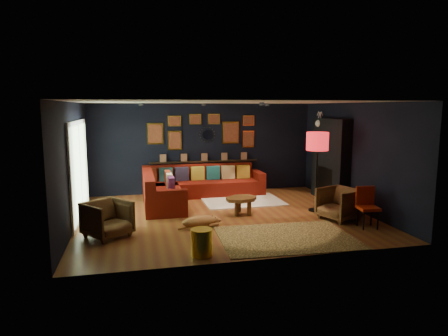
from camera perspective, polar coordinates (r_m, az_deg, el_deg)
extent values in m
plane|color=brown|center=(9.31, 0.12, -6.84)|extent=(6.50, 6.50, 0.00)
plane|color=black|center=(11.72, -2.90, 2.84)|extent=(6.50, 0.00, 6.50)
plane|color=black|center=(6.43, 5.65, -2.03)|extent=(6.50, 0.00, 6.50)
plane|color=black|center=(8.90, -20.71, 0.43)|extent=(0.00, 5.50, 5.50)
plane|color=black|center=(10.27, 18.09, 1.59)|extent=(0.00, 5.50, 5.50)
plane|color=silver|center=(8.97, 0.13, 9.38)|extent=(6.50, 6.50, 0.00)
cube|color=#681109|center=(11.37, -3.41, -2.91)|extent=(3.20, 0.95, 0.42)
cube|color=#681109|center=(11.64, -3.72, -0.54)|extent=(3.20, 0.24, 0.46)
cube|color=#681109|center=(11.74, 4.80, -2.01)|extent=(0.22, 0.95, 0.64)
cube|color=#681109|center=(10.17, -8.66, -4.38)|extent=(0.95, 2.20, 0.42)
cube|color=#681109|center=(10.07, -10.73, -2.13)|extent=(0.24, 2.20, 0.46)
cube|color=#681109|center=(9.17, -8.21, -5.10)|extent=(0.95, 0.22, 0.64)
cube|color=maroon|center=(11.30, -10.58, -1.00)|extent=(0.38, 0.14, 0.38)
cube|color=#234D51|center=(11.33, -8.30, -0.92)|extent=(0.38, 0.14, 0.38)
cube|color=#292843|center=(11.37, -6.04, -0.84)|extent=(0.38, 0.14, 0.38)
cube|color=gold|center=(11.43, -3.80, -0.76)|extent=(0.38, 0.14, 0.38)
cube|color=#1B666F|center=(11.51, -1.59, -0.68)|extent=(0.38, 0.14, 0.38)
cube|color=tan|center=(11.60, 0.59, -0.60)|extent=(0.38, 0.14, 0.38)
cube|color=#B18825|center=(11.72, 2.73, -0.52)|extent=(0.38, 0.14, 0.38)
cube|color=maroon|center=(10.79, -8.04, -1.40)|extent=(0.14, 0.38, 0.38)
cube|color=#BBB28F|center=(10.30, -7.80, -1.87)|extent=(0.14, 0.38, 0.38)
cube|color=#5E2A62|center=(9.81, -7.54, -2.39)|extent=(0.14, 0.38, 0.38)
cube|color=black|center=(11.70, -2.83, 0.95)|extent=(3.20, 0.12, 0.04)
cube|color=gold|center=(11.50, -9.80, 4.86)|extent=(0.45, 0.03, 0.60)
cube|color=#975030|center=(11.48, -9.80, 4.85)|extent=(0.38, 0.01, 0.51)
cube|color=gold|center=(11.56, -7.05, 3.94)|extent=(0.40, 0.03, 0.55)
cube|color=#975030|center=(11.54, -7.04, 3.93)|extent=(0.34, 0.01, 0.47)
cube|color=gold|center=(11.52, -7.10, 6.67)|extent=(0.38, 0.03, 0.30)
cube|color=#975030|center=(11.51, -7.09, 6.66)|extent=(0.32, 0.01, 0.25)
cube|color=gold|center=(11.82, 0.95, 5.08)|extent=(0.50, 0.03, 0.65)
cube|color=#975030|center=(11.80, 0.97, 5.08)|extent=(0.42, 0.01, 0.55)
cube|color=gold|center=(11.98, 3.51, 4.16)|extent=(0.35, 0.03, 0.50)
cube|color=#975030|center=(11.96, 3.53, 4.15)|extent=(0.30, 0.01, 0.42)
cube|color=gold|center=(11.95, 3.53, 6.79)|extent=(0.35, 0.03, 0.30)
cube|color=#975030|center=(11.93, 3.55, 6.78)|extent=(0.30, 0.01, 0.25)
cube|color=gold|center=(11.60, -4.13, 6.97)|extent=(0.35, 0.03, 0.30)
cube|color=#975030|center=(11.58, -4.12, 6.97)|extent=(0.30, 0.01, 0.25)
cube|color=gold|center=(11.69, -1.45, 7.00)|extent=(0.35, 0.03, 0.30)
cube|color=#975030|center=(11.68, -1.43, 7.00)|extent=(0.30, 0.01, 0.25)
cylinder|color=silver|center=(11.68, -2.40, 4.79)|extent=(0.28, 0.03, 0.28)
cone|color=gold|center=(11.72, -1.34, 4.80)|extent=(0.03, 0.16, 0.03)
cone|color=gold|center=(11.71, -1.42, 5.21)|extent=(0.04, 0.16, 0.04)
cone|color=gold|center=(11.70, -1.66, 5.56)|extent=(0.04, 0.16, 0.04)
cone|color=gold|center=(11.68, -2.00, 5.79)|extent=(0.04, 0.16, 0.04)
cone|color=gold|center=(11.67, -2.41, 5.86)|extent=(0.03, 0.16, 0.03)
cone|color=gold|center=(11.65, -2.82, 5.78)|extent=(0.04, 0.16, 0.04)
cone|color=gold|center=(11.64, -3.16, 5.54)|extent=(0.04, 0.16, 0.04)
cone|color=gold|center=(11.64, -3.39, 5.18)|extent=(0.04, 0.16, 0.04)
cone|color=gold|center=(11.64, -3.47, 4.77)|extent=(0.03, 0.16, 0.03)
cone|color=gold|center=(11.65, -3.39, 4.35)|extent=(0.04, 0.16, 0.04)
cone|color=gold|center=(11.66, -3.15, 4.01)|extent=(0.04, 0.16, 0.04)
cone|color=gold|center=(11.68, -2.80, 3.78)|extent=(0.04, 0.16, 0.04)
cone|color=gold|center=(11.70, -2.40, 3.71)|extent=(0.03, 0.16, 0.03)
cone|color=gold|center=(11.71, -1.99, 3.80)|extent=(0.04, 0.16, 0.04)
cone|color=gold|center=(11.72, -1.65, 4.04)|extent=(0.04, 0.16, 0.04)
cone|color=gold|center=(11.72, -1.42, 4.39)|extent=(0.04, 0.16, 0.04)
cube|color=black|center=(11.00, 14.98, 1.12)|extent=(0.30, 1.60, 2.20)
cube|color=black|center=(11.07, 14.57, -2.23)|extent=(0.20, 0.80, 0.90)
cone|color=white|center=(11.41, 14.39, 6.19)|extent=(0.35, 0.28, 0.28)
sphere|color=white|center=(11.31, 13.39, 6.21)|extent=(0.20, 0.20, 0.20)
cylinder|color=white|center=(11.26, 13.65, 7.06)|extent=(0.02, 0.10, 0.28)
cylinder|color=white|center=(11.36, 13.38, 7.08)|extent=(0.02, 0.10, 0.28)
cube|color=white|center=(9.52, -19.98, -0.25)|extent=(0.04, 2.80, 2.20)
cube|color=#AACB9B|center=(9.51, -19.84, -0.24)|extent=(0.01, 2.60, 2.00)
cube|color=white|center=(9.51, -19.81, -0.24)|extent=(0.02, 0.06, 2.00)
cylinder|color=black|center=(9.94, -11.76, 8.90)|extent=(0.10, 0.10, 0.06)
cylinder|color=black|center=(10.50, -2.94, 9.04)|extent=(0.10, 0.10, 0.06)
cylinder|color=black|center=(10.51, 6.18, 9.01)|extent=(0.10, 0.10, 0.06)
cylinder|color=black|center=(8.36, 5.44, 9.12)|extent=(0.10, 0.10, 0.06)
cube|color=silver|center=(10.71, 2.63, -4.70)|extent=(2.08, 1.52, 0.03)
cube|color=tan|center=(7.89, 8.89, -9.77)|extent=(2.63, 1.93, 0.01)
cylinder|color=brown|center=(9.18, 1.82, -5.87)|extent=(0.10, 0.10, 0.32)
cylinder|color=brown|center=(9.25, 3.61, -5.76)|extent=(0.10, 0.10, 0.32)
cylinder|color=brown|center=(9.54, 2.16, -5.31)|extent=(0.10, 0.10, 0.32)
cylinder|color=maroon|center=(10.29, -8.57, -4.33)|extent=(0.50, 0.50, 0.33)
imported|color=#A66D3A|center=(8.06, -16.32, -6.78)|extent=(1.04, 1.03, 0.78)
imported|color=#A66D3A|center=(9.29, 16.12, -4.72)|extent=(0.94, 0.97, 0.79)
cylinder|color=gold|center=(6.86, -3.22, -10.55)|extent=(0.37, 0.37, 0.46)
cylinder|color=black|center=(8.68, 19.35, -7.05)|extent=(0.03, 0.03, 0.42)
cylinder|color=black|center=(8.81, 21.13, -6.91)|extent=(0.03, 0.03, 0.42)
cylinder|color=black|center=(8.95, 18.54, -6.55)|extent=(0.03, 0.03, 0.42)
cylinder|color=black|center=(9.07, 20.29, -6.43)|extent=(0.03, 0.03, 0.42)
cube|color=red|center=(8.83, 19.90, -5.41)|extent=(0.45, 0.45, 0.06)
cube|color=red|center=(8.93, 19.51, -3.72)|extent=(0.40, 0.10, 0.40)
cylinder|color=black|center=(9.98, 12.88, -5.87)|extent=(0.32, 0.32, 0.04)
cylinder|color=black|center=(9.82, 13.03, -1.41)|extent=(0.04, 0.04, 1.54)
cylinder|color=red|center=(9.71, 13.21, 3.74)|extent=(0.52, 0.52, 0.43)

